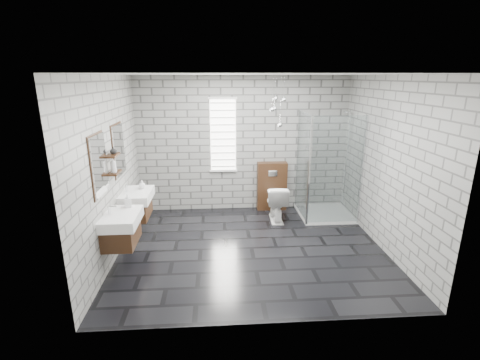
{
  "coord_description": "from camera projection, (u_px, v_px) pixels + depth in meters",
  "views": [
    {
      "loc": [
        -0.53,
        -5.05,
        2.67
      ],
      "look_at": [
        -0.16,
        0.35,
        1.05
      ],
      "focal_mm": 26.0,
      "sensor_mm": 36.0,
      "label": 1
    }
  ],
  "objects": [
    {
      "name": "shelf_upper",
      "position": [
        113.0,
        155.0,
        5.0
      ],
      "size": [
        0.14,
        0.3,
        0.03
      ],
      "primitive_type": "cube",
      "color": "#3A2212",
      "rests_on": "wall_left"
    },
    {
      "name": "cistern_panel",
      "position": [
        272.0,
        186.0,
        7.15
      ],
      "size": [
        0.6,
        0.2,
        1.0
      ],
      "primitive_type": "cube",
      "color": "#3A2212",
      "rests_on": "floor"
    },
    {
      "name": "toilet",
      "position": [
        276.0,
        202.0,
        6.65
      ],
      "size": [
        0.42,
        0.7,
        0.7
      ],
      "primitive_type": "imported",
      "rotation": [
        0.0,
        0.0,
        3.11
      ],
      "color": "white",
      "rests_on": "floor"
    },
    {
      "name": "flush_plate",
      "position": [
        273.0,
        173.0,
        6.97
      ],
      "size": [
        0.18,
        0.01,
        0.12
      ],
      "primitive_type": "cube",
      "color": "silver",
      "rests_on": "cistern_panel"
    },
    {
      "name": "vanity_left",
      "position": [
        119.0,
        220.0,
        4.81
      ],
      "size": [
        0.47,
        0.7,
        1.57
      ],
      "color": "#3A2212",
      "rests_on": "wall_left"
    },
    {
      "name": "soap_bottle_c",
      "position": [
        113.0,
        165.0,
        4.98
      ],
      "size": [
        0.1,
        0.1,
        0.23
      ],
      "primitive_type": "imported",
      "rotation": [
        0.0,
        0.0,
        -0.12
      ],
      "color": "#B2B2B2",
      "rests_on": "shelf_lower"
    },
    {
      "name": "wall_back",
      "position": [
        243.0,
        145.0,
        6.97
      ],
      "size": [
        4.2,
        0.02,
        2.7
      ],
      "primitive_type": "cube",
      "color": "gray",
      "rests_on": "floor"
    },
    {
      "name": "shelf_lower",
      "position": [
        114.0,
        173.0,
        5.07
      ],
      "size": [
        0.14,
        0.3,
        0.03
      ],
      "primitive_type": "cube",
      "color": "#3A2212",
      "rests_on": "wall_left"
    },
    {
      "name": "vanity_right",
      "position": [
        134.0,
        197.0,
        5.74
      ],
      "size": [
        0.47,
        0.7,
        1.57
      ],
      "color": "#3A2212",
      "rests_on": "wall_left"
    },
    {
      "name": "shower_enclosure",
      "position": [
        323.0,
        193.0,
        6.72
      ],
      "size": [
        1.0,
        1.0,
        2.03
      ],
      "color": "white",
      "rests_on": "floor"
    },
    {
      "name": "vase",
      "position": [
        113.0,
        150.0,
        5.0
      ],
      "size": [
        0.12,
        0.12,
        0.1
      ],
      "primitive_type": "imported",
      "rotation": [
        0.0,
        0.0,
        -0.28
      ],
      "color": "#B2B2B2",
      "rests_on": "shelf_upper"
    },
    {
      "name": "soap_bottle_b",
      "position": [
        142.0,
        185.0,
        5.84
      ],
      "size": [
        0.13,
        0.13,
        0.15
      ],
      "primitive_type": "imported",
      "rotation": [
        0.0,
        0.0,
        0.19
      ],
      "color": "#B2B2B2",
      "rests_on": "vanity_right"
    },
    {
      "name": "soap_bottle_a",
      "position": [
        128.0,
        200.0,
        5.01
      ],
      "size": [
        0.11,
        0.11,
        0.2
      ],
      "primitive_type": "imported",
      "rotation": [
        0.0,
        0.0,
        0.21
      ],
      "color": "#B2B2B2",
      "rests_on": "vanity_left"
    },
    {
      "name": "ceiling",
      "position": [
        253.0,
        73.0,
        4.85
      ],
      "size": [
        4.2,
        3.6,
        0.02
      ],
      "primitive_type": "cube",
      "color": "white",
      "rests_on": "wall_back"
    },
    {
      "name": "wall_front",
      "position": [
        270.0,
        212.0,
        3.51
      ],
      "size": [
        4.2,
        0.02,
        2.7
      ],
      "primitive_type": "cube",
      "color": "gray",
      "rests_on": "floor"
    },
    {
      "name": "pendant_cluster",
      "position": [
        277.0,
        108.0,
        6.38
      ],
      "size": [
        0.32,
        0.23,
        0.94
      ],
      "color": "silver",
      "rests_on": "ceiling"
    },
    {
      "name": "window",
      "position": [
        223.0,
        135.0,
        6.86
      ],
      "size": [
        0.56,
        0.05,
        1.48
      ],
      "color": "white",
      "rests_on": "wall_back"
    },
    {
      "name": "floor",
      "position": [
        251.0,
        248.0,
        5.64
      ],
      "size": [
        4.2,
        3.6,
        0.02
      ],
      "primitive_type": "cube",
      "color": "black",
      "rests_on": "ground"
    },
    {
      "name": "wall_left",
      "position": [
        110.0,
        170.0,
        5.11
      ],
      "size": [
        0.02,
        3.6,
        2.7
      ],
      "primitive_type": "cube",
      "color": "gray",
      "rests_on": "floor"
    },
    {
      "name": "wall_right",
      "position": [
        387.0,
        165.0,
        5.38
      ],
      "size": [
        0.02,
        3.6,
        2.7
      ],
      "primitive_type": "cube",
      "color": "gray",
      "rests_on": "floor"
    }
  ]
}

